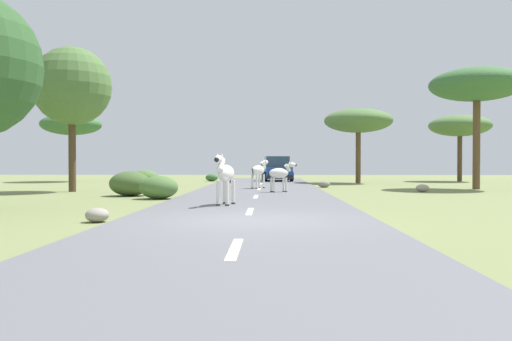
{
  "coord_description": "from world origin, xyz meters",
  "views": [
    {
      "loc": [
        0.43,
        -11.83,
        1.35
      ],
      "look_at": [
        -0.06,
        6.73,
        1.07
      ],
      "focal_mm": 36.71,
      "sensor_mm": 36.0,
      "label": 1
    }
  ],
  "objects_px": {
    "rock_0": "(97,215)",
    "rock_2": "(422,188)",
    "tree_4": "(460,126)",
    "bush_4": "(212,178)",
    "tree_6": "(477,86)",
    "bush_0": "(130,184)",
    "zebra_2": "(280,174)",
    "zebra_0": "(225,174)",
    "tree_3": "(358,121)",
    "tree_7": "(72,87)",
    "zebra_1": "(259,171)",
    "tree_5": "(71,125)",
    "bush_1": "(145,179)",
    "rock_1": "(324,184)",
    "car_0": "(277,170)",
    "bush_3": "(159,187)"
  },
  "relations": [
    {
      "from": "bush_3",
      "to": "bush_4",
      "type": "distance_m",
      "value": 18.34
    },
    {
      "from": "tree_7",
      "to": "rock_0",
      "type": "bearing_deg",
      "value": -66.84
    },
    {
      "from": "tree_5",
      "to": "rock_0",
      "type": "relative_size",
      "value": 8.53
    },
    {
      "from": "bush_0",
      "to": "rock_0",
      "type": "relative_size",
      "value": 2.98
    },
    {
      "from": "tree_5",
      "to": "car_0",
      "type": "bearing_deg",
      "value": 3.29
    },
    {
      "from": "bush_4",
      "to": "tree_6",
      "type": "bearing_deg",
      "value": -36.81
    },
    {
      "from": "rock_0",
      "to": "rock_2",
      "type": "distance_m",
      "value": 16.63
    },
    {
      "from": "zebra_1",
      "to": "rock_2",
      "type": "bearing_deg",
      "value": 14.4
    },
    {
      "from": "tree_4",
      "to": "tree_6",
      "type": "bearing_deg",
      "value": -105.9
    },
    {
      "from": "bush_1",
      "to": "tree_6",
      "type": "bearing_deg",
      "value": -5.24
    },
    {
      "from": "rock_0",
      "to": "tree_7",
      "type": "bearing_deg",
      "value": 113.16
    },
    {
      "from": "zebra_0",
      "to": "zebra_2",
      "type": "height_order",
      "value": "zebra_0"
    },
    {
      "from": "tree_6",
      "to": "rock_2",
      "type": "xyz_separation_m",
      "value": [
        -3.39,
        -2.4,
        -5.05
      ]
    },
    {
      "from": "bush_0",
      "to": "tree_4",
      "type": "bearing_deg",
      "value": 41.13
    },
    {
      "from": "zebra_0",
      "to": "bush_0",
      "type": "height_order",
      "value": "zebra_0"
    },
    {
      "from": "tree_7",
      "to": "rock_2",
      "type": "distance_m",
      "value": 16.82
    },
    {
      "from": "zebra_1",
      "to": "car_0",
      "type": "bearing_deg",
      "value": 114.58
    },
    {
      "from": "bush_1",
      "to": "tree_4",
      "type": "bearing_deg",
      "value": 24.97
    },
    {
      "from": "tree_4",
      "to": "bush_4",
      "type": "xyz_separation_m",
      "value": [
        -17.75,
        -0.12,
        -3.69
      ]
    },
    {
      "from": "tree_6",
      "to": "bush_0",
      "type": "xyz_separation_m",
      "value": [
        -16.05,
        -5.72,
        -4.73
      ]
    },
    {
      "from": "zebra_2",
      "to": "car_0",
      "type": "xyz_separation_m",
      "value": [
        0.05,
        14.23,
        -0.01
      ]
    },
    {
      "from": "tree_3",
      "to": "rock_1",
      "type": "xyz_separation_m",
      "value": [
        -2.85,
        -6.04,
        -3.88
      ]
    },
    {
      "from": "tree_7",
      "to": "tree_4",
      "type": "bearing_deg",
      "value": 31.26
    },
    {
      "from": "tree_3",
      "to": "bush_4",
      "type": "bearing_deg",
      "value": 162.19
    },
    {
      "from": "zebra_1",
      "to": "tree_7",
      "type": "xyz_separation_m",
      "value": [
        -8.58,
        -2.45,
        3.9
      ]
    },
    {
      "from": "zebra_1",
      "to": "tree_4",
      "type": "distance_m",
      "value": 18.34
    },
    {
      "from": "rock_2",
      "to": "bush_0",
      "type": "bearing_deg",
      "value": -165.33
    },
    {
      "from": "zebra_2",
      "to": "tree_6",
      "type": "bearing_deg",
      "value": 83.06
    },
    {
      "from": "zebra_2",
      "to": "rock_1",
      "type": "xyz_separation_m",
      "value": [
        2.48,
        5.26,
        -0.69
      ]
    },
    {
      "from": "tree_4",
      "to": "rock_2",
      "type": "distance_m",
      "value": 15.43
    },
    {
      "from": "bush_0",
      "to": "rock_0",
      "type": "height_order",
      "value": "bush_0"
    },
    {
      "from": "tree_5",
      "to": "bush_0",
      "type": "bearing_deg",
      "value": -61.76
    },
    {
      "from": "zebra_2",
      "to": "bush_4",
      "type": "distance_m",
      "value": 15.25
    },
    {
      "from": "tree_4",
      "to": "bush_0",
      "type": "xyz_separation_m",
      "value": [
        -19.2,
        -16.77,
        -3.45
      ]
    },
    {
      "from": "zebra_2",
      "to": "bush_0",
      "type": "height_order",
      "value": "zebra_2"
    },
    {
      "from": "bush_1",
      "to": "bush_4",
      "type": "height_order",
      "value": "bush_1"
    },
    {
      "from": "zebra_1",
      "to": "bush_3",
      "type": "bearing_deg",
      "value": -86.46
    },
    {
      "from": "tree_7",
      "to": "rock_0",
      "type": "distance_m",
      "value": 14.08
    },
    {
      "from": "tree_3",
      "to": "tree_4",
      "type": "bearing_deg",
      "value": 23.14
    },
    {
      "from": "zebra_1",
      "to": "tree_3",
      "type": "height_order",
      "value": "tree_3"
    },
    {
      "from": "tree_6",
      "to": "rock_2",
      "type": "bearing_deg",
      "value": -144.68
    },
    {
      "from": "zebra_0",
      "to": "tree_4",
      "type": "distance_m",
      "value": 26.57
    },
    {
      "from": "bush_3",
      "to": "rock_1",
      "type": "bearing_deg",
      "value": 52.21
    },
    {
      "from": "car_0",
      "to": "bush_1",
      "type": "relative_size",
      "value": 2.83
    },
    {
      "from": "tree_3",
      "to": "rock_2",
      "type": "xyz_separation_m",
      "value": [
        1.24,
        -10.13,
        -3.88
      ]
    },
    {
      "from": "zebra_1",
      "to": "rock_0",
      "type": "height_order",
      "value": "zebra_1"
    },
    {
      "from": "zebra_2",
      "to": "rock_0",
      "type": "height_order",
      "value": "zebra_2"
    },
    {
      "from": "tree_5",
      "to": "tree_6",
      "type": "distance_m",
      "value": 26.33
    },
    {
      "from": "rock_0",
      "to": "rock_2",
      "type": "relative_size",
      "value": 0.91
    },
    {
      "from": "bush_0",
      "to": "bush_4",
      "type": "distance_m",
      "value": 16.71
    }
  ]
}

